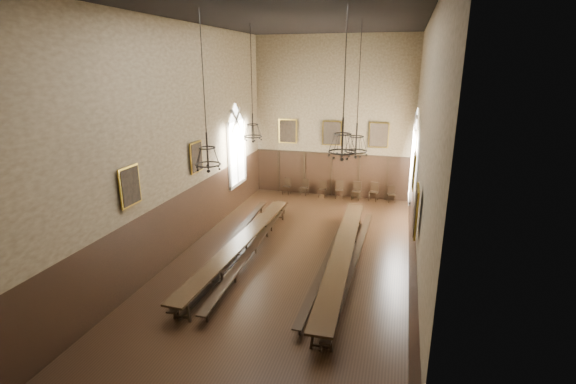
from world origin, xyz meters
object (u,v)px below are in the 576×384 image
at_px(chair_6, 373,195).
at_px(chair_7, 391,197).
at_px(table_right, 343,259).
at_px(chair_3, 322,192).
at_px(chandelier_back_left, 253,129).
at_px(chandelier_front_right, 342,143).
at_px(bench_left_outer, 230,245).
at_px(chandelier_front_left, 208,155).
at_px(chair_1, 287,189).
at_px(chair_4, 339,193).
at_px(bench_left_inner, 256,246).
at_px(bench_right_outer, 353,263).
at_px(chandelier_back_right, 356,143).
at_px(chair_5, 356,194).
at_px(chair_2, 304,190).
at_px(bench_right_inner, 329,260).
at_px(table_left, 242,249).

distance_m(chair_6, chair_7, 0.99).
bearing_deg(table_right, chair_3, 105.77).
bearing_deg(chandelier_back_left, chandelier_front_right, -45.25).
bearing_deg(bench_left_outer, chair_3, 75.13).
height_order(chair_6, chandelier_front_left, chandelier_front_left).
relative_size(chair_1, chandelier_front_left, 0.20).
height_order(table_right, chair_7, chair_7).
xyz_separation_m(chair_4, chandelier_front_right, (1.57, -10.72, 4.89)).
xyz_separation_m(bench_left_inner, chair_3, (1.17, 8.23, -0.02)).
bearing_deg(chandelier_front_left, bench_right_outer, 26.20).
height_order(chandelier_back_right, chandelier_front_left, same).
bearing_deg(chair_5, chandelier_back_right, -80.54).
distance_m(chair_1, chair_5, 4.12).
relative_size(chair_2, chair_3, 1.02).
distance_m(chair_7, chandelier_front_right, 11.90).
bearing_deg(chandelier_front_left, chandelier_back_left, 92.65).
bearing_deg(chandelier_back_right, chair_3, 111.31).
relative_size(bench_left_outer, chandelier_back_left, 2.23).
bearing_deg(bench_right_inner, chandelier_back_left, 147.62).
relative_size(bench_left_inner, chandelier_back_left, 2.27).
relative_size(chair_7, chandelier_back_left, 0.20).
bearing_deg(chair_5, chair_4, -178.27).
bearing_deg(chandelier_front_left, table_right, 28.73).
height_order(table_right, chandelier_front_left, chandelier_front_left).
height_order(chair_1, chandelier_back_right, chandelier_back_right).
bearing_deg(chair_2, chandelier_back_left, -83.63).
relative_size(table_right, bench_left_outer, 1.03).
height_order(bench_right_inner, bench_right_outer, bench_right_outer).
height_order(bench_left_outer, bench_left_inner, bench_left_inner).
bearing_deg(chandelier_back_left, chandelier_back_right, -3.98).
height_order(chandelier_back_left, chandelier_front_left, same).
bearing_deg(bench_left_outer, table_right, -3.24).
distance_m(bench_right_inner, chandelier_back_right, 4.70).
bearing_deg(chair_3, bench_right_inner, -76.81).
relative_size(bench_right_outer, chair_6, 9.83).
bearing_deg(bench_left_inner, chair_7, 58.66).
bearing_deg(chair_6, bench_left_inner, -105.32).
xyz_separation_m(table_left, chair_6, (4.50, 8.84, -0.08)).
distance_m(chair_1, chair_6, 5.09).
bearing_deg(chair_5, bench_left_outer, -111.88).
bearing_deg(chair_5, chair_3, -174.95).
relative_size(bench_left_outer, chandelier_back_right, 2.07).
xyz_separation_m(table_left, chair_2, (0.45, 8.88, -0.10)).
distance_m(chair_1, chandelier_front_right, 12.64).
xyz_separation_m(bench_left_inner, chandelier_back_right, (3.67, 1.82, 4.11)).
relative_size(table_right, chair_4, 10.90).
bearing_deg(table_left, bench_left_inner, 52.02).
relative_size(table_right, chandelier_back_right, 2.13).
relative_size(chandelier_back_left, chandelier_front_right, 1.11).
bearing_deg(bench_right_outer, chair_1, 120.11).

